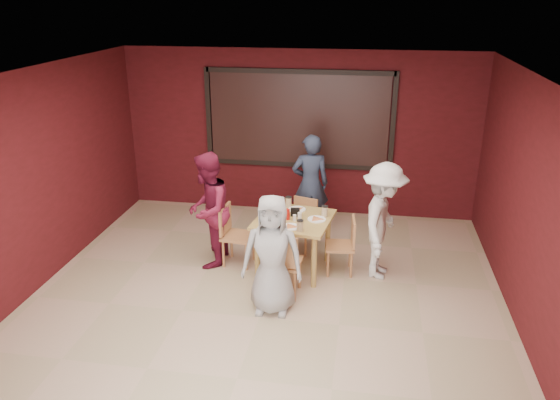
% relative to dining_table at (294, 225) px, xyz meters
% --- Properties ---
extents(floor, '(7.00, 7.00, 0.00)m').
position_rel_dining_table_xyz_m(floor, '(-0.24, -1.28, -0.68)').
color(floor, tan).
rests_on(floor, ground).
extents(window_blinds, '(3.00, 0.02, 1.50)m').
position_rel_dining_table_xyz_m(window_blinds, '(-0.24, 2.17, 0.97)').
color(window_blinds, black).
extents(dining_table, '(1.12, 1.12, 0.93)m').
position_rel_dining_table_xyz_m(dining_table, '(0.00, 0.00, 0.00)').
color(dining_table, tan).
rests_on(dining_table, floor).
extents(chair_front, '(0.46, 0.46, 0.89)m').
position_rel_dining_table_xyz_m(chair_front, '(-0.04, -0.74, -0.18)').
color(chair_front, '#BB7748').
rests_on(chair_front, floor).
extents(chair_back, '(0.48, 0.48, 0.79)m').
position_rel_dining_table_xyz_m(chair_back, '(0.04, 0.67, -0.23)').
color(chair_back, '#BB7748').
rests_on(chair_back, floor).
extents(chair_left, '(0.46, 0.46, 0.86)m').
position_rel_dining_table_xyz_m(chair_left, '(-0.87, 0.05, -0.19)').
color(chair_left, '#BB7748').
rests_on(chair_left, floor).
extents(chair_right, '(0.42, 0.42, 0.80)m').
position_rel_dining_table_xyz_m(chair_right, '(0.70, 0.03, -0.23)').
color(chair_right, '#BB7748').
rests_on(chair_right, floor).
extents(diner_front, '(0.74, 0.49, 1.50)m').
position_rel_dining_table_xyz_m(diner_front, '(-0.11, -1.08, 0.07)').
color(diner_front, '#A5A5A5').
rests_on(diner_front, floor).
extents(diner_back, '(0.66, 0.51, 1.62)m').
position_rel_dining_table_xyz_m(diner_back, '(0.07, 1.34, 0.13)').
color(diner_back, '#2D3850').
rests_on(diner_back, floor).
extents(diner_left, '(0.63, 0.81, 1.64)m').
position_rel_dining_table_xyz_m(diner_left, '(-1.21, -0.01, 0.14)').
color(diner_left, maroon).
rests_on(diner_left, floor).
extents(diner_right, '(0.78, 1.13, 1.60)m').
position_rel_dining_table_xyz_m(diner_right, '(1.20, 0.03, 0.12)').
color(diner_right, silver).
rests_on(diner_right, floor).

